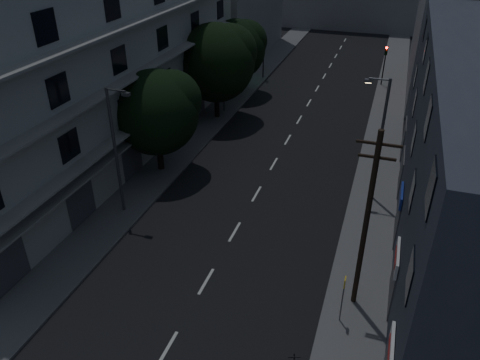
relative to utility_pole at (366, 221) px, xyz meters
The scene contains 17 objects.
ground 19.72m from the utility_pole, 112.59° to the left, with size 160.00×160.00×0.00m, color black.
sidewalk_left 23.54m from the utility_pole, 130.07° to the left, with size 3.00×90.00×0.15m, color #565659.
sidewalk_right 18.28m from the utility_pole, 89.48° to the left, with size 3.00×90.00×0.15m, color #565659.
lane_markings 25.46m from the utility_pole, 107.08° to the left, with size 0.15×60.50×0.01m.
building_left 22.16m from the utility_pole, 151.15° to the left, with size 7.00×36.00×14.00m.
building_right 8.13m from the utility_pole, 54.96° to the left, with size 6.19×28.00×11.00m.
building_far_right 34.99m from the utility_pole, 82.34° to the left, with size 6.00×20.00×13.00m, color slate.
tree_near 17.46m from the utility_pole, 148.28° to the left, with size 5.93×5.93×7.31m.
tree_mid 24.52m from the utility_pole, 126.28° to the left, with size 6.76×6.76×8.31m.
tree_far 30.60m from the utility_pole, 119.46° to the left, with size 5.89×5.89×7.29m.
traffic_signal_far_right 33.71m from the utility_pole, 91.62° to the left, with size 0.28×0.37×4.10m.
traffic_signal_far_left 34.89m from the utility_pole, 113.28° to the left, with size 0.28×0.37×4.10m.
street_lamp_left_near 14.96m from the utility_pole, 166.60° to the left, with size 1.51×0.25×8.00m.
street_lamp_right 9.98m from the utility_pole, 90.69° to the left, with size 1.51×0.25×8.00m.
street_lamp_left_far 25.58m from the utility_pole, 124.03° to the left, with size 1.51×0.25×8.00m.
utility_pole is the anchor object (origin of this frame).
bus_stop_sign 3.35m from the utility_pole, 107.74° to the right, with size 0.06×0.35×2.52m.
Camera 1 is at (7.41, -10.16, 16.55)m, focal length 35.00 mm.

